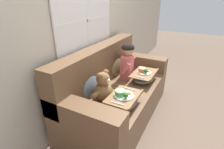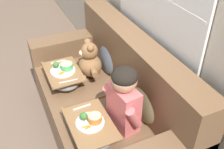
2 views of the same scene
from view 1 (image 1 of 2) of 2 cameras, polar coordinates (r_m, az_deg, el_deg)
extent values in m
plane|color=brown|center=(2.66, 2.36, -12.95)|extent=(14.00, 14.00, 0.00)
cube|color=beige|center=(2.41, -9.06, 16.60)|extent=(8.00, 0.05, 2.60)
cube|color=white|center=(2.38, -8.22, 17.11)|extent=(1.18, 0.02, 1.40)
cube|color=black|center=(2.38, -8.35, 17.11)|extent=(1.13, 0.01, 1.35)
cube|color=white|center=(2.38, -8.14, 17.11)|extent=(0.02, 0.02, 1.35)
cube|color=white|center=(2.38, -8.14, 17.11)|extent=(1.13, 0.02, 0.02)
cube|color=brown|center=(2.53, 2.45, -8.82)|extent=(1.89, 0.88, 0.46)
cube|color=brown|center=(2.44, -4.32, 3.02)|extent=(1.89, 0.22, 0.54)
cube|color=brown|center=(1.75, -9.46, -12.76)|extent=(0.22, 0.88, 0.22)
cube|color=brown|center=(3.08, 9.29, 4.24)|extent=(0.22, 0.88, 0.22)
cube|color=#513219|center=(2.40, 2.98, -4.30)|extent=(0.01, 0.62, 0.01)
ellipsoid|color=#898456|center=(2.73, 1.13, 3.56)|extent=(0.38, 0.19, 0.40)
ellipsoid|color=slate|center=(2.16, -7.53, -2.58)|extent=(0.38, 0.18, 0.39)
cube|color=#DB6666|center=(2.65, 5.02, 2.72)|extent=(0.28, 0.18, 0.36)
sphere|color=tan|center=(2.57, 5.24, 8.03)|extent=(0.18, 0.18, 0.18)
ellipsoid|color=black|center=(2.56, 5.26, 8.72)|extent=(0.19, 0.19, 0.13)
cylinder|color=#DB6666|center=(2.50, 4.44, 2.02)|extent=(0.09, 0.15, 0.20)
cylinder|color=#DB6666|center=(2.78, 6.17, 4.29)|extent=(0.09, 0.15, 0.20)
sphere|color=brown|center=(2.10, -2.88, -5.48)|extent=(0.23, 0.23, 0.23)
sphere|color=brown|center=(2.02, -2.98, -1.42)|extent=(0.16, 0.16, 0.16)
sphere|color=brown|center=(1.95, -4.04, -0.38)|extent=(0.07, 0.07, 0.07)
sphere|color=brown|center=(2.04, -2.03, 0.78)|extent=(0.07, 0.07, 0.07)
sphere|color=beige|center=(1.99, -1.31, -2.14)|extent=(0.06, 0.06, 0.06)
sphere|color=black|center=(1.98, -0.93, -2.16)|extent=(0.02, 0.02, 0.02)
cylinder|color=brown|center=(1.99, -5.39, -6.63)|extent=(0.12, 0.07, 0.06)
cylinder|color=brown|center=(2.19, -0.63, -3.39)|extent=(0.12, 0.07, 0.06)
cylinder|color=brown|center=(2.05, -1.12, -8.98)|extent=(0.07, 0.11, 0.06)
cylinder|color=brown|center=(2.12, 0.47, -7.72)|extent=(0.07, 0.11, 0.06)
ellipsoid|color=slate|center=(2.62, 10.36, -0.81)|extent=(0.45, 0.30, 0.11)
cube|color=brown|center=(2.59, 10.47, 0.43)|extent=(0.47, 0.31, 0.01)
cube|color=brown|center=(2.55, 13.62, 0.08)|extent=(0.47, 0.02, 0.02)
cylinder|color=silver|center=(2.59, 10.49, 0.67)|extent=(0.21, 0.21, 0.01)
cylinder|color=orange|center=(2.59, 9.81, 1.53)|extent=(0.10, 0.10, 0.05)
cylinder|color=#E5D189|center=(2.58, 9.84, 1.99)|extent=(0.09, 0.09, 0.01)
sphere|color=#38702D|center=(2.53, 11.03, 1.18)|extent=(0.06, 0.06, 0.06)
cylinder|color=#7A9E56|center=(2.54, 10.98, 0.56)|extent=(0.02, 0.02, 0.03)
cylinder|color=orange|center=(2.60, 11.69, 0.99)|extent=(0.02, 0.06, 0.01)
cylinder|color=orange|center=(2.62, 11.60, 1.17)|extent=(0.02, 0.05, 0.01)
cube|color=silver|center=(2.43, 9.15, -0.91)|extent=(0.02, 0.14, 0.01)
ellipsoid|color=slate|center=(2.02, 3.85, -8.65)|extent=(0.43, 0.30, 0.11)
cube|color=brown|center=(1.99, 3.90, -7.15)|extent=(0.44, 0.31, 0.01)
cube|color=brown|center=(1.94, 7.96, -7.82)|extent=(0.44, 0.02, 0.02)
cylinder|color=silver|center=(1.98, 3.91, -6.85)|extent=(0.23, 0.23, 0.01)
cylinder|color=#4CAD60|center=(1.97, 2.67, -5.89)|extent=(0.12, 0.12, 0.05)
cylinder|color=#E5D189|center=(1.96, 2.68, -5.32)|extent=(0.10, 0.10, 0.01)
sphere|color=#38702D|center=(1.90, 4.51, -6.80)|extent=(0.06, 0.06, 0.06)
cylinder|color=#7A9E56|center=(1.91, 4.48, -7.57)|extent=(0.02, 0.02, 0.03)
cylinder|color=orange|center=(2.00, 5.23, -6.27)|extent=(0.02, 0.07, 0.01)
cylinder|color=orange|center=(2.01, 5.16, -5.97)|extent=(0.04, 0.06, 0.01)
cube|color=silver|center=(1.85, 1.67, -9.40)|extent=(0.02, 0.14, 0.01)
cube|color=silver|center=(2.12, 5.83, -4.71)|extent=(0.02, 0.17, 0.01)
camera|label=2|loc=(3.59, 26.89, 28.24)|focal=42.00mm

